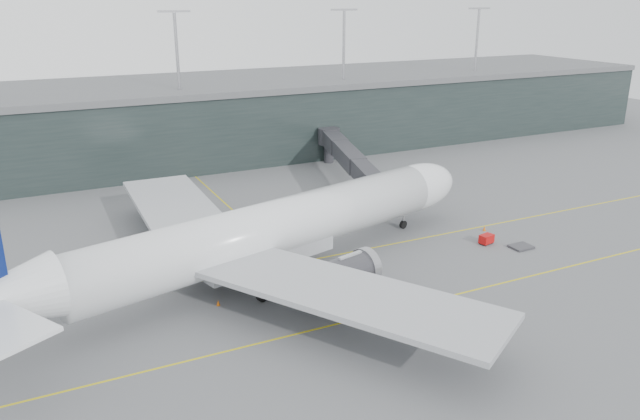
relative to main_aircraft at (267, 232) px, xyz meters
name	(u,v)px	position (x,y,z in m)	size (l,w,h in m)	color
ground	(243,259)	(-1.22, 5.73, -5.51)	(320.00, 320.00, 0.00)	#56565B
taxiline_a	(254,271)	(-1.22, 1.73, -5.50)	(160.00, 0.25, 0.02)	gold
taxiline_b	(310,331)	(-1.22, -14.27, -5.50)	(160.00, 0.25, 0.02)	gold
taxiline_lead_main	(231,208)	(3.78, 25.73, -5.50)	(0.25, 60.00, 0.02)	gold
terminal	(146,122)	(-1.22, 63.72, 2.10)	(240.00, 36.00, 29.00)	black
main_aircraft	(267,232)	(0.00, 0.00, 0.00)	(69.15, 63.68, 19.65)	silver
jet_bridge	(337,156)	(24.96, 29.89, -0.27)	(15.45, 45.11, 7.00)	#2A292E
gse_cart	(486,239)	(30.09, -3.81, -4.78)	(2.16, 1.63, 1.32)	#AF0C0C
baggage_dolly	(521,247)	(33.32, -6.97, -5.34)	(2.84, 2.27, 0.28)	#343337
uld_a	(179,232)	(-6.74, 16.26, -4.48)	(2.27, 1.86, 1.97)	#38383D
uld_b	(195,229)	(-4.51, 16.48, -4.49)	(2.59, 2.33, 1.96)	#38383D
uld_c	(218,224)	(-0.94, 17.32, -4.60)	(2.18, 1.88, 1.73)	#38383D
cone_nose	(484,228)	(33.19, 0.23, -5.14)	(0.47, 0.47, 0.74)	#D45C0B
cone_wing_stbd	(366,312)	(5.50, -13.84, -5.20)	(0.40, 0.40, 0.64)	#FA550D
cone_wing_port	(271,221)	(6.99, 16.65, -5.11)	(0.50, 0.50, 0.80)	#CE420B
cone_tail	(218,303)	(-7.85, -5.00, -5.20)	(0.40, 0.40, 0.64)	#CE5A0B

